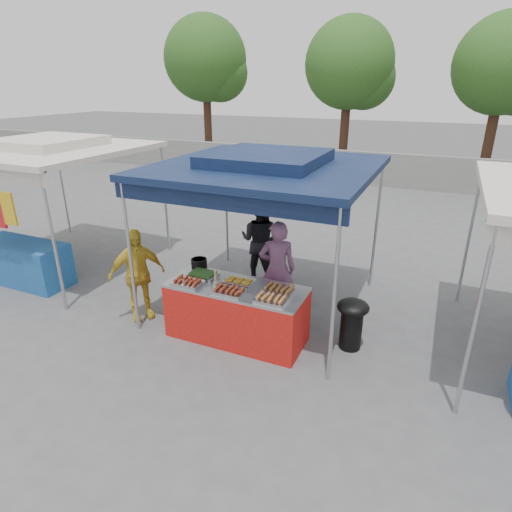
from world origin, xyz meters
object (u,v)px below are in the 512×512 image
at_px(cooking_pot, 199,263).
at_px(wok_burner, 352,320).
at_px(customer_person, 137,275).
at_px(vendor_woman, 277,269).
at_px(vendor_table, 237,312).
at_px(helper_man, 260,240).

relative_size(cooking_pot, wok_burner, 0.33).
bearing_deg(customer_person, vendor_woman, -26.11).
distance_m(vendor_table, helper_man, 2.07).
bearing_deg(wok_burner, vendor_table, -170.75).
xyz_separation_m(helper_man, customer_person, (-1.21, -2.06, -0.06)).
relative_size(vendor_table, cooking_pot, 8.12).
bearing_deg(helper_man, vendor_woman, 126.11).
bearing_deg(helper_man, wok_burner, 144.45).
relative_size(wok_burner, helper_man, 0.47).
relative_size(vendor_table, helper_man, 1.24).
relative_size(cooking_pot, customer_person, 0.16).
relative_size(wok_burner, customer_person, 0.50).
bearing_deg(customer_person, wok_burner, -43.37).
height_order(cooking_pot, vendor_woman, vendor_woman).
distance_m(cooking_pot, vendor_woman, 1.23).
xyz_separation_m(wok_burner, helper_man, (-2.07, 1.55, 0.36)).
distance_m(vendor_table, wok_burner, 1.65).
distance_m(helper_man, customer_person, 2.39).
bearing_deg(vendor_table, helper_man, 103.64).
distance_m(wok_burner, helper_man, 2.61).
xyz_separation_m(vendor_table, wok_burner, (1.59, 0.43, 0.02)).
bearing_deg(vendor_table, vendor_woman, 72.19).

